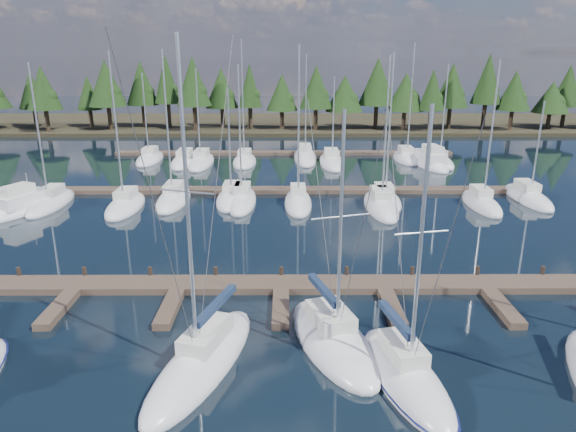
{
  "coord_description": "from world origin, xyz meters",
  "views": [
    {
      "loc": [
        0.28,
        -9.77,
        13.33
      ],
      "look_at": [
        0.42,
        22.0,
        3.2
      ],
      "focal_mm": 32.0,
      "sensor_mm": 36.0,
      "label": 1
    }
  ],
  "objects_px": {
    "main_dock": "(281,289)",
    "front_sailboat_4": "(405,375)",
    "motor_yacht_right": "(430,162)",
    "motor_yacht_left": "(23,207)",
    "front_sailboat_2": "(203,360)",
    "front_sailboat_3": "(333,340)"
  },
  "relations": [
    {
      "from": "motor_yacht_right",
      "to": "motor_yacht_left",
      "type": "bearing_deg",
      "value": -155.24
    },
    {
      "from": "main_dock",
      "to": "motor_yacht_left",
      "type": "distance_m",
      "value": 27.79
    },
    {
      "from": "front_sailboat_2",
      "to": "front_sailboat_4",
      "type": "xyz_separation_m",
      "value": [
        8.76,
        -1.14,
        -0.01
      ]
    },
    {
      "from": "front_sailboat_2",
      "to": "front_sailboat_4",
      "type": "height_order",
      "value": "front_sailboat_2"
    },
    {
      "from": "front_sailboat_2",
      "to": "motor_yacht_right",
      "type": "xyz_separation_m",
      "value": [
        21.46,
        42.08,
        0.19
      ]
    },
    {
      "from": "motor_yacht_right",
      "to": "front_sailboat_4",
      "type": "bearing_deg",
      "value": -106.38
    },
    {
      "from": "front_sailboat_4",
      "to": "main_dock",
      "type": "bearing_deg",
      "value": 122.18
    },
    {
      "from": "front_sailboat_4",
      "to": "motor_yacht_left",
      "type": "relative_size",
      "value": 1.46
    },
    {
      "from": "front_sailboat_4",
      "to": "motor_yacht_right",
      "type": "xyz_separation_m",
      "value": [
        12.7,
        43.21,
        0.2
      ]
    },
    {
      "from": "front_sailboat_3",
      "to": "front_sailboat_4",
      "type": "xyz_separation_m",
      "value": [
        2.8,
        -2.84,
        0.01
      ]
    },
    {
      "from": "front_sailboat_2",
      "to": "front_sailboat_4",
      "type": "bearing_deg",
      "value": -7.39
    },
    {
      "from": "main_dock",
      "to": "front_sailboat_2",
      "type": "height_order",
      "value": "front_sailboat_2"
    },
    {
      "from": "main_dock",
      "to": "front_sailboat_3",
      "type": "xyz_separation_m",
      "value": [
        2.53,
        -5.63,
        0.07
      ]
    },
    {
      "from": "front_sailboat_2",
      "to": "front_sailboat_3",
      "type": "bearing_deg",
      "value": 15.97
    },
    {
      "from": "front_sailboat_2",
      "to": "front_sailboat_3",
      "type": "xyz_separation_m",
      "value": [
        5.95,
        1.7,
        -0.02
      ]
    },
    {
      "from": "main_dock",
      "to": "motor_yacht_left",
      "type": "xyz_separation_m",
      "value": [
        -22.77,
        15.92,
        0.25
      ]
    },
    {
      "from": "main_dock",
      "to": "front_sailboat_3",
      "type": "relative_size",
      "value": 3.68
    },
    {
      "from": "front_sailboat_4",
      "to": "motor_yacht_right",
      "type": "relative_size",
      "value": 1.37
    },
    {
      "from": "motor_yacht_left",
      "to": "motor_yacht_right",
      "type": "distance_m",
      "value": 44.93
    },
    {
      "from": "main_dock",
      "to": "front_sailboat_4",
      "type": "relative_size",
      "value": 3.54
    },
    {
      "from": "front_sailboat_4",
      "to": "motor_yacht_left",
      "type": "xyz_separation_m",
      "value": [
        -28.1,
        24.39,
        0.17
      ]
    },
    {
      "from": "main_dock",
      "to": "front_sailboat_2",
      "type": "xyz_separation_m",
      "value": [
        -3.43,
        -7.33,
        0.09
      ]
    }
  ]
}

